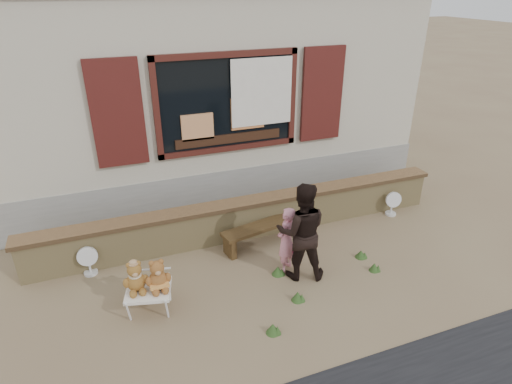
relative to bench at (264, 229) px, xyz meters
name	(u,v)px	position (x,y,z in m)	size (l,w,h in m)	color
ground	(270,267)	(-0.16, -0.64, -0.27)	(80.00, 80.00, 0.00)	brown
shopfront	(193,78)	(-0.16, 3.85, 1.72)	(8.04, 5.13, 4.00)	#9F9681
brick_wall	(248,217)	(-0.16, 0.36, 0.07)	(7.10, 0.36, 0.67)	tan
bench	(264,229)	(0.00, 0.00, 0.00)	(1.50, 0.60, 0.38)	#372613
folding_chair	(149,291)	(-1.99, -0.94, 0.04)	(0.67, 0.62, 0.35)	white
teddy_bear_left	(135,276)	(-2.12, -0.91, 0.29)	(0.32, 0.28, 0.44)	brown
teddy_bear_right	(158,274)	(-1.85, -0.98, 0.29)	(0.33, 0.28, 0.45)	brown
child	(286,240)	(0.04, -0.76, 0.25)	(0.38, 0.25, 1.04)	pink
adult	(301,232)	(0.18, -0.96, 0.47)	(0.72, 0.56, 1.49)	black
fan_left	(88,260)	(-2.71, 0.16, -0.04)	(0.29, 0.20, 0.47)	silver
fan_right	(392,203)	(2.57, 0.08, -0.04)	(0.30, 0.20, 0.47)	silver
grass_tufts	(298,282)	(0.05, -1.18, -0.21)	(3.44, 1.79, 0.15)	#2E4D1F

